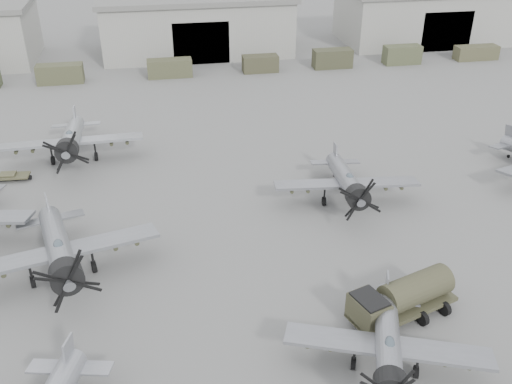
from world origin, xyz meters
TOP-DOWN VIEW (x-y plane):
  - ground at (0.00, 0.00)m, footprint 220.00×220.00m
  - hangar_center at (0.00, 61.96)m, footprint 29.00×14.80m
  - hangar_right at (38.00, 61.96)m, footprint 29.00×14.80m
  - support_truck_2 at (-19.31, 50.00)m, footprint 5.97×2.20m
  - support_truck_3 at (-4.91, 50.00)m, footprint 6.03×2.20m
  - support_truck_4 at (7.67, 50.00)m, footprint 4.95×2.20m
  - support_truck_5 at (18.16, 50.00)m, footprint 5.53×2.20m
  - support_truck_6 at (28.69, 50.00)m, footprint 5.35×2.20m
  - support_truck_7 at (40.45, 50.00)m, footprint 6.41×2.20m
  - aircraft_near_1 at (4.15, -5.53)m, footprint 11.35×10.25m
  - aircraft_mid_1 at (-14.42, 6.45)m, footprint 13.65×12.29m
  - aircraft_mid_2 at (7.88, 12.67)m, footprint 12.23×11.00m
  - aircraft_far_0 at (-15.38, 25.08)m, footprint 13.40×12.06m
  - fuel_tanker at (6.85, -1.29)m, footprint 7.65×4.90m

SIDE VIEW (x-z plane):
  - ground at x=0.00m, z-range 0.00..0.00m
  - support_truck_7 at x=40.45m, z-range 0.00..2.03m
  - support_truck_4 at x=7.67m, z-range 0.00..2.27m
  - support_truck_3 at x=-4.91m, z-range 0.00..2.40m
  - support_truck_2 at x=-19.31m, z-range 0.00..2.49m
  - support_truck_5 at x=18.16m, z-range 0.00..2.62m
  - support_truck_6 at x=28.69m, z-range 0.00..2.62m
  - fuel_tanker at x=6.85m, z-range 0.21..3.01m
  - aircraft_near_1 at x=4.15m, z-range -0.21..4.38m
  - aircraft_mid_2 at x=7.88m, z-range -0.22..4.64m
  - aircraft_far_0 at x=-15.38m, z-range -0.24..5.13m
  - aircraft_mid_1 at x=-14.42m, z-range -0.25..5.19m
  - hangar_center at x=0.00m, z-range 0.02..8.72m
  - hangar_right at x=38.00m, z-range 0.02..8.72m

